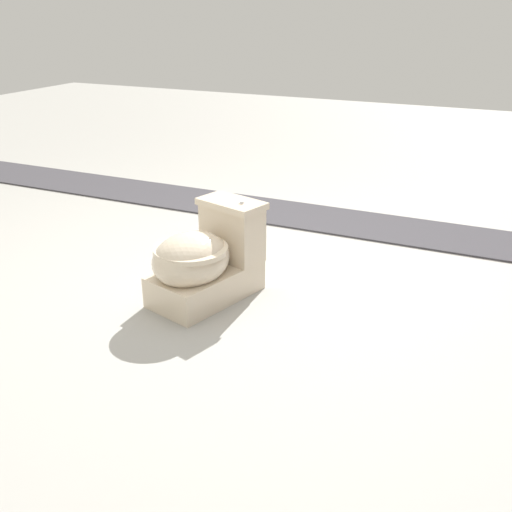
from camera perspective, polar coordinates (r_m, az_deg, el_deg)
name	(u,v)px	position (r m, az deg, el deg)	size (l,w,h in m)	color
ground_plane	(225,291)	(3.36, -2.92, -3.39)	(14.00, 14.00, 0.00)	#A8A59E
gravel_strip	(375,226)	(4.39, 11.22, 2.80)	(0.56, 8.00, 0.01)	#423F44
toilet	(204,261)	(3.20, -4.93, -0.45)	(0.71, 0.53, 0.52)	beige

